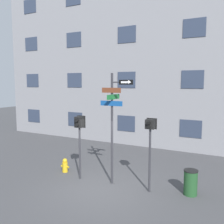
{
  "coord_description": "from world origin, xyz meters",
  "views": [
    {
      "loc": [
        4.56,
        -7.67,
        3.94
      ],
      "look_at": [
        0.13,
        0.7,
        2.84
      ],
      "focal_mm": 40.0,
      "sensor_mm": 36.0,
      "label": 1
    }
  ],
  "objects_px": {
    "street_sign_pole": "(113,118)",
    "pedestrian_signal_right": "(150,135)",
    "trash_bin": "(191,182)",
    "fire_hydrant": "(65,165)",
    "pedestrian_signal_left": "(79,129)"
  },
  "relations": [
    {
      "from": "street_sign_pole",
      "to": "fire_hydrant",
      "type": "height_order",
      "value": "street_sign_pole"
    },
    {
      "from": "pedestrian_signal_right",
      "to": "trash_bin",
      "type": "distance_m",
      "value": 2.18
    },
    {
      "from": "street_sign_pole",
      "to": "pedestrian_signal_right",
      "type": "distance_m",
      "value": 1.58
    },
    {
      "from": "street_sign_pole",
      "to": "pedestrian_signal_right",
      "type": "bearing_deg",
      "value": -1.47
    },
    {
      "from": "pedestrian_signal_right",
      "to": "street_sign_pole",
      "type": "bearing_deg",
      "value": 178.53
    },
    {
      "from": "fire_hydrant",
      "to": "pedestrian_signal_right",
      "type": "bearing_deg",
      "value": -2.68
    },
    {
      "from": "street_sign_pole",
      "to": "pedestrian_signal_left",
      "type": "distance_m",
      "value": 1.56
    },
    {
      "from": "trash_bin",
      "to": "pedestrian_signal_right",
      "type": "bearing_deg",
      "value": -162.08
    },
    {
      "from": "street_sign_pole",
      "to": "fire_hydrant",
      "type": "distance_m",
      "value": 3.42
    },
    {
      "from": "trash_bin",
      "to": "pedestrian_signal_left",
      "type": "bearing_deg",
      "value": -172.15
    },
    {
      "from": "street_sign_pole",
      "to": "pedestrian_signal_right",
      "type": "relative_size",
      "value": 1.6
    },
    {
      "from": "street_sign_pole",
      "to": "pedestrian_signal_right",
      "type": "xyz_separation_m",
      "value": [
        1.49,
        -0.04,
        -0.52
      ]
    },
    {
      "from": "street_sign_pole",
      "to": "trash_bin",
      "type": "height_order",
      "value": "street_sign_pole"
    },
    {
      "from": "pedestrian_signal_left",
      "to": "trash_bin",
      "type": "xyz_separation_m",
      "value": [
        4.32,
        0.6,
        -1.62
      ]
    },
    {
      "from": "pedestrian_signal_right",
      "to": "trash_bin",
      "type": "height_order",
      "value": "pedestrian_signal_right"
    }
  ]
}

